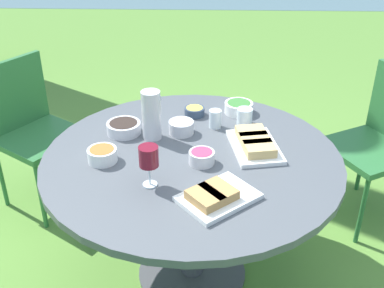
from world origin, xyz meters
name	(u,v)px	position (x,y,z in m)	size (l,w,h in m)	color
ground_plane	(192,273)	(0.00, 0.00, 0.00)	(40.00, 40.00, 0.00)	#5B8C38
dining_table	(192,175)	(0.00, 0.00, 0.61)	(1.34, 1.34, 0.71)	#4C4C51
chair_near_left	(382,135)	(1.06, 0.57, 0.52)	(0.58, 0.59, 0.89)	#2D6B38
chair_near_right	(30,123)	(-0.98, 0.66, 0.52)	(0.59, 0.60, 0.89)	#2D6B38
water_pitcher	(151,115)	(-0.19, 0.16, 0.83)	(0.10, 0.09, 0.24)	silver
wine_glass	(149,158)	(-0.16, -0.24, 0.84)	(0.08, 0.08, 0.18)	silver
platter_bread_main	(255,143)	(0.29, 0.07, 0.74)	(0.26, 0.35, 0.06)	white
platter_charcuterie	(215,196)	(0.10, -0.34, 0.74)	(0.36, 0.35, 0.06)	white
bowl_fries	(194,111)	(0.00, 0.41, 0.74)	(0.10, 0.10, 0.04)	#334256
bowl_salad	(239,107)	(0.23, 0.44, 0.75)	(0.15, 0.15, 0.06)	white
bowl_olives	(124,127)	(-0.34, 0.20, 0.75)	(0.16, 0.16, 0.06)	silver
bowl_dip_red	(202,157)	(0.04, -0.06, 0.75)	(0.11, 0.11, 0.06)	silver
bowl_dip_cream	(181,127)	(-0.06, 0.21, 0.75)	(0.12, 0.12, 0.06)	silver
bowl_roasted_veg	(102,154)	(-0.39, -0.06, 0.75)	(0.13, 0.13, 0.06)	white
cup_water_near	(245,116)	(0.25, 0.32, 0.76)	(0.08, 0.08, 0.08)	silver
cup_water_far	(215,119)	(0.11, 0.28, 0.76)	(0.06, 0.06, 0.09)	silver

